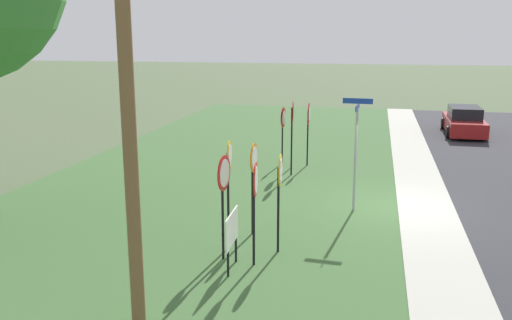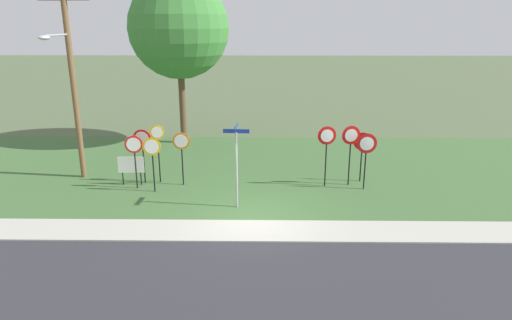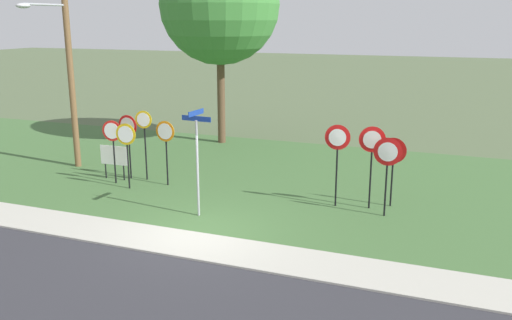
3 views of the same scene
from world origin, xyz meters
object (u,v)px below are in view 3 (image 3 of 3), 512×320
yield_sign_near_left (372,147)px  utility_pole (66,48)px  yield_sign_far_right (337,146)px  notice_board (114,157)px  stop_sign_far_right (144,131)px  stop_sign_near_right (113,138)px  oak_tree_left (220,5)px  stop_sign_far_center (126,142)px  yield_sign_near_right (393,156)px  stop_sign_far_left (166,139)px  stop_sign_near_left (128,133)px  yield_sign_far_left (387,158)px  street_name_post (197,154)px

yield_sign_near_left → utility_pole: utility_pole is taller
yield_sign_far_right → notice_board: size_ratio=2.08×
stop_sign_far_right → yield_sign_far_right: size_ratio=0.98×
stop_sign_near_right → yield_sign_far_right: yield_sign_far_right is taller
stop_sign_near_right → oak_tree_left: 8.92m
utility_pole → notice_board: (2.48, -0.86, -3.83)m
stop_sign_far_center → stop_sign_far_right: 1.18m
utility_pole → yield_sign_near_right: bearing=-1.3°
yield_sign_near_right → notice_board: (-9.87, -0.57, -0.80)m
stop_sign_far_left → yield_sign_far_right: 6.07m
stop_sign_far_right → stop_sign_far_left: bearing=-24.3°
yield_sign_far_right → utility_pole: bearing=168.4°
stop_sign_far_right → yield_sign_near_right: (8.75, 0.22, -0.19)m
stop_sign_near_left → yield_sign_near_left: bearing=2.6°
stop_sign_near_left → yield_sign_far_left: (9.35, -0.70, 0.06)m
stop_sign_far_center → utility_pole: bearing=150.6°
yield_sign_near_left → street_name_post: bearing=-162.0°
stop_sign_near_right → utility_pole: size_ratio=0.26×
stop_sign_near_right → oak_tree_left: oak_tree_left is taller
yield_sign_far_left → utility_pole: utility_pole is taller
stop_sign_near_right → stop_sign_near_left: bearing=71.4°
stop_sign_far_left → stop_sign_near_right: bearing=-165.5°
stop_sign_far_center → yield_sign_far_left: size_ratio=0.96×
stop_sign_near_right → oak_tree_left: bearing=77.9°
stop_sign_near_right → stop_sign_far_center: 0.92m
stop_sign_far_right → utility_pole: (-3.61, 0.50, 2.84)m
stop_sign_far_left → yield_sign_near_left: 7.10m
stop_sign_far_left → utility_pole: 5.61m
yield_sign_far_left → stop_sign_far_right: bearing=174.7°
stop_sign_near_left → yield_sign_near_right: stop_sign_near_left is taller
stop_sign_far_center → yield_sign_near_right: stop_sign_far_center is taller
stop_sign_near_right → utility_pole: (-2.80, 1.29, 3.01)m
stop_sign_near_right → street_name_post: (4.32, -1.91, 0.23)m
stop_sign_near_left → stop_sign_far_center: stop_sign_near_left is taller
notice_board → stop_sign_near_left: bearing=29.9°
stop_sign_far_left → stop_sign_far_center: size_ratio=1.01×
yield_sign_far_left → stop_sign_near_left: bearing=175.4°
notice_board → oak_tree_left: size_ratio=0.14×
stop_sign_far_center → yield_sign_far_right: 7.15m
utility_pole → oak_tree_left: size_ratio=0.95×
stop_sign_far_right → notice_board: stop_sign_far_right is taller
stop_sign_far_right → notice_board: bearing=-169.5°
stop_sign_near_right → yield_sign_near_right: size_ratio=1.04×
stop_sign_far_left → street_name_post: street_name_post is taller
yield_sign_far_right → yield_sign_near_left: bearing=1.9°
yield_sign_near_right → stop_sign_far_center: bearing=-166.1°
stop_sign_near_right → stop_sign_far_left: 1.93m
street_name_post → oak_tree_left: oak_tree_left is taller
yield_sign_near_right → notice_board: 9.92m
stop_sign_far_left → yield_sign_near_left: (7.09, 0.11, 0.27)m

